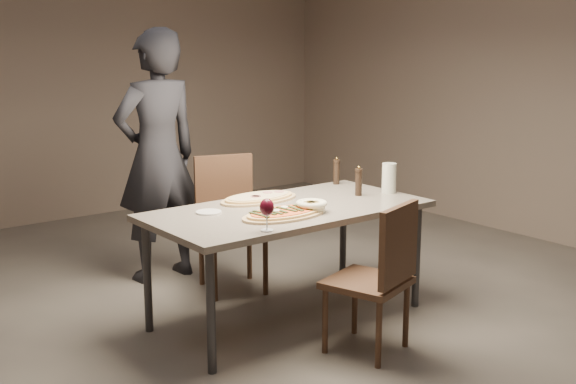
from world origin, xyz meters
TOP-DOWN VIEW (x-y plane):
  - room at (0.00, 0.00)m, footprint 7.00×7.00m
  - dining_table at (0.00, 0.00)m, footprint 1.80×0.90m
  - zucchini_pizza at (-0.16, -0.17)m, footprint 0.58×0.32m
  - ham_pizza at (-0.03, 0.28)m, footprint 0.57×0.32m
  - bread_basket at (0.04, -0.19)m, footprint 0.20×0.20m
  - oil_dish at (-0.01, 0.37)m, footprint 0.12×0.12m
  - pepper_mill_left at (0.74, 0.37)m, footprint 0.05×0.05m
  - pepper_mill_right at (0.60, -0.02)m, footprint 0.05×0.05m
  - carafe at (0.83, -0.08)m, footprint 0.10×0.10m
  - wine_glass at (-0.45, -0.38)m, footprint 0.08×0.08m
  - side_plate at (-0.48, 0.18)m, footprint 0.16×0.16m
  - chair_near at (0.08, -0.75)m, footprint 0.53×0.53m
  - chair_far at (0.05, 0.77)m, footprint 0.57×0.57m
  - diner at (-0.25, 1.26)m, footprint 0.70×0.48m

SIDE VIEW (x-z plane):
  - chair_near at x=0.08m, z-range 0.05..0.96m
  - chair_far at x=0.05m, z-range 0.06..1.03m
  - dining_table at x=0.00m, z-range 0.32..1.07m
  - side_plate at x=-0.48m, z-range 0.75..0.76m
  - oil_dish at x=-0.01m, z-range 0.75..0.76m
  - ham_pizza at x=-0.03m, z-range 0.75..0.78m
  - zucchini_pizza at x=-0.16m, z-range 0.74..0.79m
  - bread_basket at x=0.04m, z-range 0.76..0.83m
  - pepper_mill_left at x=0.74m, z-range 0.74..0.95m
  - pepper_mill_right at x=0.60m, z-range 0.74..0.95m
  - carafe at x=0.83m, z-range 0.75..0.96m
  - wine_glass at x=-0.45m, z-range 0.79..0.97m
  - diner at x=-0.25m, z-range 0.00..1.89m
  - room at x=0.00m, z-range -2.10..4.90m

